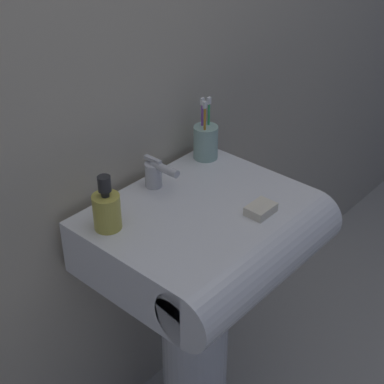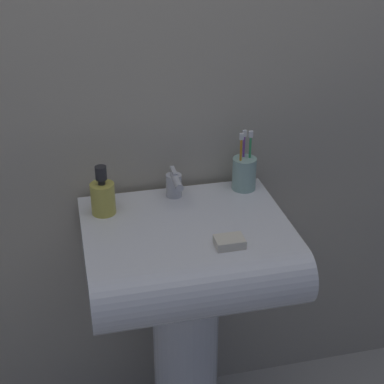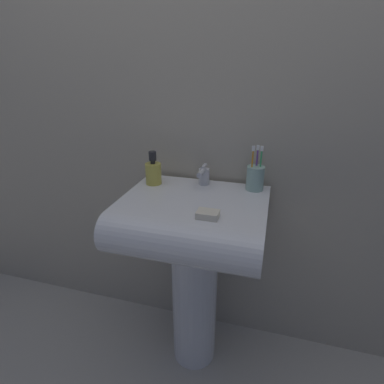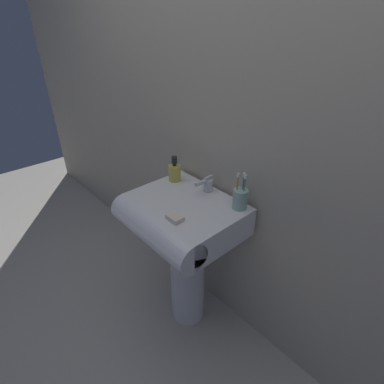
% 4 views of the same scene
% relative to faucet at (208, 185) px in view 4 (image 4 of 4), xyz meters
% --- Properties ---
extents(ground_plane, '(6.00, 6.00, 0.00)m').
position_rel_faucet_xyz_m(ground_plane, '(-0.00, -0.14, -0.90)').
color(ground_plane, '#ADA89E').
rests_on(ground_plane, ground).
extents(wall_back, '(5.00, 0.05, 2.40)m').
position_rel_faucet_xyz_m(wall_back, '(-0.00, 0.11, 0.30)').
color(wall_back, '#B7AD99').
rests_on(wall_back, ground).
extents(sink_pedestal, '(0.20, 0.20, 0.70)m').
position_rel_faucet_xyz_m(sink_pedestal, '(-0.00, -0.14, -0.55)').
color(sink_pedestal, white).
rests_on(sink_pedestal, ground).
extents(sink_basin, '(0.57, 0.49, 0.15)m').
position_rel_faucet_xyz_m(sink_basin, '(-0.00, -0.20, -0.12)').
color(sink_basin, white).
rests_on(sink_basin, sink_pedestal).
extents(faucet, '(0.05, 0.12, 0.09)m').
position_rel_faucet_xyz_m(faucet, '(0.00, 0.00, 0.00)').
color(faucet, silver).
rests_on(faucet, sink_basin).
extents(toothbrush_cup, '(0.07, 0.07, 0.19)m').
position_rel_faucet_xyz_m(toothbrush_cup, '(0.21, 0.01, 0.01)').
color(toothbrush_cup, '#99BFB2').
rests_on(toothbrush_cup, sink_basin).
extents(soap_bottle, '(0.07, 0.07, 0.15)m').
position_rel_faucet_xyz_m(soap_bottle, '(-0.22, -0.04, 0.01)').
color(soap_bottle, gold).
rests_on(soap_bottle, sink_basin).
extents(bar_soap, '(0.08, 0.05, 0.02)m').
position_rel_faucet_xyz_m(bar_soap, '(0.08, -0.29, -0.03)').
color(bar_soap, silver).
rests_on(bar_soap, sink_basin).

